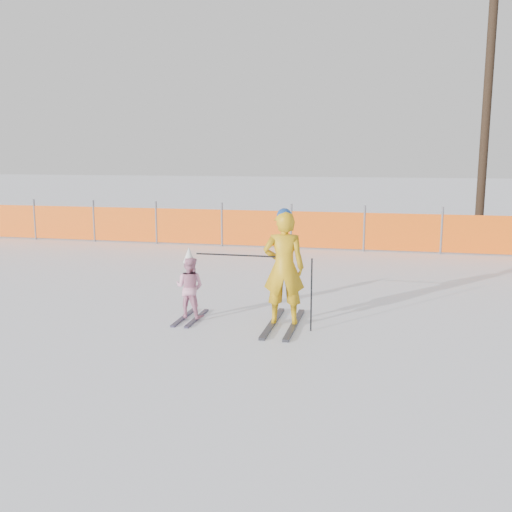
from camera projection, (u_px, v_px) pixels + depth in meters
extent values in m
plane|color=white|center=(249.00, 326.00, 8.75)|extent=(120.00, 120.00, 0.00)
cube|color=black|center=(273.00, 323.00, 8.81)|extent=(0.09, 1.62, 0.04)
cube|color=black|center=(294.00, 324.00, 8.74)|extent=(0.09, 1.62, 0.04)
imported|color=gold|center=(284.00, 268.00, 8.62)|extent=(0.68, 0.49, 1.72)
sphere|color=navy|center=(284.00, 216.00, 8.48)|extent=(0.23, 0.23, 0.23)
cube|color=black|center=(184.00, 317.00, 9.14)|extent=(0.09, 1.03, 0.03)
cube|color=black|center=(197.00, 318.00, 9.09)|extent=(0.09, 1.03, 0.03)
imported|color=pink|center=(190.00, 287.00, 9.03)|extent=(0.52, 0.42, 0.98)
cone|color=white|center=(189.00, 255.00, 8.94)|extent=(0.19, 0.19, 0.24)
cylinder|color=black|center=(311.00, 295.00, 8.39)|extent=(0.02, 0.02, 1.10)
cylinder|color=black|center=(236.00, 255.00, 8.76)|extent=(1.26, 0.03, 0.02)
cylinder|color=#595960|center=(35.00, 219.00, 17.56)|extent=(0.06, 0.06, 1.25)
cylinder|color=#595960|center=(94.00, 221.00, 17.12)|extent=(0.06, 0.06, 1.25)
cylinder|color=#595960|center=(156.00, 223.00, 16.69)|extent=(0.06, 0.06, 1.25)
cylinder|color=#595960|center=(222.00, 224.00, 16.26)|extent=(0.06, 0.06, 1.25)
cylinder|color=#595960|center=(291.00, 226.00, 15.82)|extent=(0.06, 0.06, 1.25)
cylinder|color=#595960|center=(364.00, 228.00, 15.39)|extent=(0.06, 0.06, 1.25)
cylinder|color=#595960|center=(442.00, 231.00, 14.96)|extent=(0.06, 0.06, 1.25)
cube|color=#FF5D0D|center=(229.00, 227.00, 16.23)|extent=(16.40, 0.03, 1.00)
cylinder|color=black|center=(486.00, 118.00, 17.70)|extent=(0.27, 0.27, 7.43)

